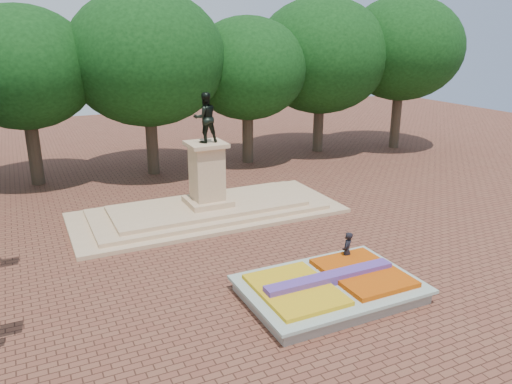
{
  "coord_description": "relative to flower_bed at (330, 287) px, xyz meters",
  "views": [
    {
      "loc": [
        -8.44,
        -15.45,
        9.26
      ],
      "look_at": [
        1.02,
        4.26,
        2.2
      ],
      "focal_mm": 35.0,
      "sensor_mm": 36.0,
      "label": 1
    }
  ],
  "objects": [
    {
      "name": "tree_row_back",
      "position": [
        1.31,
        20.0,
        6.29
      ],
      "size": [
        44.8,
        8.8,
        10.43
      ],
      "color": "#35281D",
      "rests_on": "ground"
    },
    {
      "name": "ground",
      "position": [
        -1.03,
        2.0,
        -0.38
      ],
      "size": [
        90.0,
        90.0,
        0.0
      ],
      "primitive_type": "plane",
      "color": "brown",
      "rests_on": "ground"
    },
    {
      "name": "flower_bed",
      "position": [
        0.0,
        0.0,
        0.0
      ],
      "size": [
        6.3,
        4.3,
        0.91
      ],
      "color": "gray",
      "rests_on": "ground"
    },
    {
      "name": "pedestrian",
      "position": [
        1.74,
        1.46,
        0.45
      ],
      "size": [
        0.72,
        0.7,
        1.66
      ],
      "primitive_type": "imported",
      "rotation": [
        0.0,
        0.0,
        3.85
      ],
      "color": "black",
      "rests_on": "ground"
    },
    {
      "name": "monument",
      "position": [
        -1.03,
        10.0,
        0.5
      ],
      "size": [
        14.0,
        6.0,
        6.4
      ],
      "color": "tan",
      "rests_on": "ground"
    }
  ]
}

